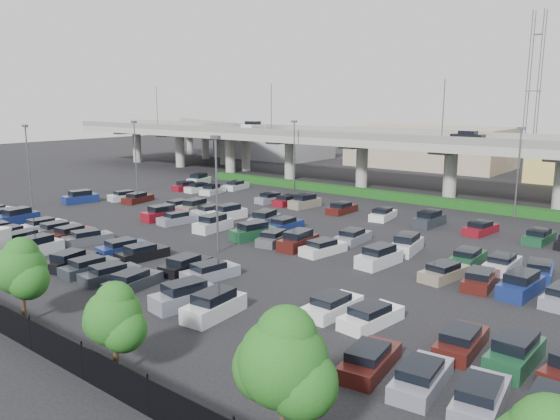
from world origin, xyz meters
TOP-DOWN VIEW (x-y plane):
  - ground at (0.00, 0.00)m, footprint 280.00×280.00m
  - overpass at (-0.21, 32.03)m, footprint 150.00×13.00m
  - on_ramp at (-52.10, 43.05)m, footprint 50.93×30.13m
  - hedge at (0.00, 25.00)m, footprint 66.00×1.60m
  - tree_row at (0.70, -26.53)m, footprint 65.07×3.66m
  - parked_cars at (-0.63, -4.32)m, footprint 63.24×41.71m
  - light_poles at (-4.13, 2.00)m, footprint 66.90×48.38m
  - distant_buildings at (12.38, 61.81)m, footprint 138.00×24.00m
  - comm_tower at (4.00, 74.00)m, footprint 2.40×2.40m

SIDE VIEW (x-z plane):
  - ground at x=0.00m, z-range 0.00..0.00m
  - hedge at x=0.00m, z-range 0.00..1.10m
  - parked_cars at x=-0.63m, z-range -0.22..1.45m
  - tree_row at x=0.70m, z-range 0.55..6.49m
  - distant_buildings at x=12.38m, z-range -0.76..8.24m
  - light_poles at x=-4.13m, z-range 1.09..11.39m
  - on_ramp at x=-52.10m, z-range 2.46..11.26m
  - overpass at x=-0.21m, z-range -0.93..14.87m
  - comm_tower at x=4.00m, z-range 0.61..30.61m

